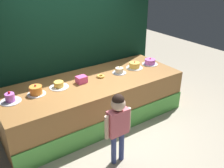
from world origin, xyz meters
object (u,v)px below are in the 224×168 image
donut (101,76)px  cake_far_left (10,98)px  child_figure (118,120)px  pink_box (81,79)px  cake_center_left (59,85)px  cake_left (36,91)px  cake_center_right (119,71)px  cake_far_right (150,62)px  cake_right (134,66)px

donut → cake_far_left: (-1.66, 0.01, 0.04)m
child_figure → pink_box: bearing=85.5°
cake_far_left → cake_center_left: (0.83, 0.04, -0.01)m
child_figure → cake_left: (-0.73, 1.30, 0.13)m
child_figure → cake_center_right: bearing=53.4°
cake_far_left → cake_left: bearing=1.3°
child_figure → cake_left: child_figure is taller
child_figure → cake_far_right: size_ratio=3.42×
child_figure → cake_right: 1.87m
cake_right → cake_far_right: bearing=-2.5°
cake_far_right → cake_far_left: bearing=179.5°
donut → cake_center_right: bearing=-4.7°
cake_left → cake_right: size_ratio=0.88×
cake_right → cake_far_left: bearing=179.9°
donut → cake_far_right: bearing=-0.9°
pink_box → cake_center_left: pink_box is taller
child_figure → pink_box: child_figure is taller
cake_right → donut: bearing=180.0°
cake_left → cake_center_right: cake_left is taller
cake_center_left → cake_right: cake_right is taller
donut → cake_center_left: 0.83m
donut → cake_left: cake_left is taller
cake_far_left → cake_far_right: (2.91, -0.02, -0.01)m
cake_far_left → cake_far_right: bearing=-0.5°
cake_far_right → cake_right: bearing=177.5°
child_figure → pink_box: (0.10, 1.28, 0.13)m
donut → cake_left: size_ratio=0.50×
cake_center_left → cake_center_right: size_ratio=1.20×
cake_center_right → cake_right: (0.42, 0.03, 0.01)m
cake_right → cake_center_left: bearing=178.3°
cake_center_left → cake_right: bearing=-1.7°
cake_far_left → cake_center_right: size_ratio=1.15×
cake_far_left → cake_center_right: (2.08, -0.04, -0.01)m
child_figure → cake_far_right: (1.76, 1.27, 0.12)m
cake_far_left → cake_center_left: bearing=3.0°
cake_left → cake_far_right: cake_left is taller
child_figure → cake_right: size_ratio=3.38×
cake_center_left → cake_center_right: bearing=-3.8°
donut → child_figure: bearing=-111.8°
donut → cake_left: (-1.25, 0.01, 0.05)m
child_figure → cake_right: child_figure is taller
cake_far_left → cake_right: (2.49, -0.01, -0.00)m
pink_box → cake_center_right: (0.83, -0.03, -0.02)m
child_figure → cake_far_left: child_figure is taller
pink_box → cake_right: size_ratio=0.53×
cake_left → cake_center_left: cake_left is taller
cake_right → child_figure: bearing=-136.3°
pink_box → cake_far_right: cake_far_right is taller
cake_center_left → cake_far_right: 2.08m
pink_box → cake_left: size_ratio=0.60×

